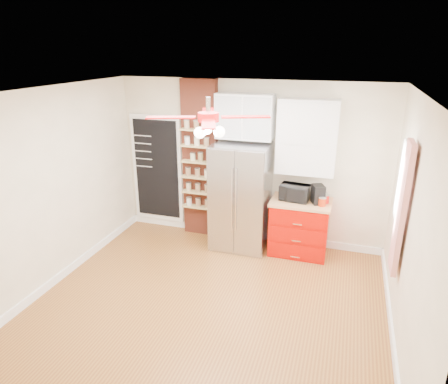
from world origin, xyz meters
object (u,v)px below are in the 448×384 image
(fridge, at_px, (241,197))
(red_cabinet, at_px, (299,227))
(coffee_maker, at_px, (318,194))
(toaster_oven, at_px, (295,193))
(pantry_jar_oats, at_px, (193,157))
(ceiling_fan, at_px, (208,118))
(canister_left, at_px, (322,202))

(fridge, xyz_separation_m, red_cabinet, (0.97, 0.05, -0.42))
(coffee_maker, bearing_deg, toaster_oven, 152.51)
(coffee_maker, bearing_deg, pantry_jar_oats, 153.72)
(toaster_oven, relative_size, pantry_jar_oats, 3.86)
(coffee_maker, height_order, pantry_jar_oats, pantry_jar_oats)
(fridge, distance_m, ceiling_fan, 2.25)
(red_cabinet, distance_m, ceiling_fan, 2.75)
(toaster_oven, distance_m, canister_left, 0.46)
(fridge, height_order, coffee_maker, fridge)
(fridge, distance_m, pantry_jar_oats, 1.06)
(red_cabinet, relative_size, canister_left, 7.31)
(fridge, bearing_deg, coffee_maker, 1.40)
(toaster_oven, bearing_deg, canister_left, -11.01)
(red_cabinet, height_order, coffee_maker, coffee_maker)
(red_cabinet, xyz_separation_m, pantry_jar_oats, (-1.86, 0.13, 0.98))
(red_cabinet, bearing_deg, pantry_jar_oats, 176.14)
(fridge, height_order, pantry_jar_oats, fridge)
(fridge, xyz_separation_m, ceiling_fan, (0.05, -1.63, 1.55))
(coffee_maker, xyz_separation_m, pantry_jar_oats, (-2.11, 0.15, 0.38))
(fridge, height_order, ceiling_fan, ceiling_fan)
(fridge, relative_size, canister_left, 13.62)
(ceiling_fan, relative_size, toaster_oven, 3.12)
(ceiling_fan, bearing_deg, toaster_oven, 64.45)
(fridge, relative_size, coffee_maker, 5.98)
(toaster_oven, bearing_deg, ceiling_fan, -110.33)
(fridge, xyz_separation_m, toaster_oven, (0.86, 0.06, 0.15))
(toaster_oven, height_order, coffee_maker, coffee_maker)
(ceiling_fan, xyz_separation_m, canister_left, (1.25, 1.57, -1.46))
(red_cabinet, xyz_separation_m, canister_left, (0.33, -0.11, 0.51))
(toaster_oven, height_order, pantry_jar_oats, pantry_jar_oats)
(fridge, relative_size, pantry_jar_oats, 15.09)
(pantry_jar_oats, bearing_deg, coffee_maker, -3.95)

